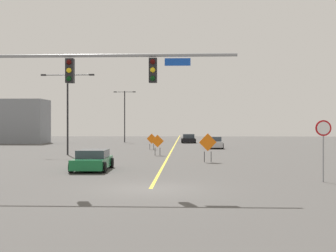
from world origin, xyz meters
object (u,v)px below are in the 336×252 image
Objects in this scene: traffic_signal_assembly at (72,81)px; construction_sign_median_near at (152,140)px; car_silver_far at (214,143)px; street_lamp_far_right at (125,112)px; car_green_near at (93,160)px; construction_sign_median_far at (158,142)px; construction_sign_left_shoulder at (208,144)px; street_lamp_far_left at (68,105)px; stop_sign at (323,139)px; car_black_distant at (188,139)px.

traffic_signal_assembly is 29.81m from construction_sign_median_near.
car_silver_far is at bearing 75.92° from traffic_signal_assembly.
car_green_near is at bearing -84.79° from street_lamp_far_right.
street_lamp_far_right is 29.07m from construction_sign_median_far.
traffic_signal_assembly is 5.15× the size of construction_sign_left_shoulder.
street_lamp_far_left is at bearing -92.68° from street_lamp_far_right.
stop_sign is 13.26m from car_green_near.
street_lamp_far_right reaches higher than construction_sign_median_far.
traffic_signal_assembly is 2.74× the size of car_black_distant.
traffic_signal_assembly is at bearing -84.71° from car_green_near.
street_lamp_far_left is at bearing 111.04° from car_green_near.
car_black_distant is at bearing 100.88° from car_silver_far.
construction_sign_median_far is at bearing -115.75° from car_silver_far.
construction_sign_median_far is at bearing 116.95° from stop_sign.
street_lamp_far_left reaches higher than construction_sign_median_near.
car_green_near is (-1.86, -21.96, -0.50)m from construction_sign_median_near.
traffic_signal_assembly is 1.38× the size of street_lamp_far_right.
street_lamp_far_left is at bearing -127.86° from construction_sign_median_near.
car_green_near is (-12.18, 5.02, -1.49)m from stop_sign.
car_green_near is at bearing 95.29° from traffic_signal_assembly.
street_lamp_far_left is 27.85m from street_lamp_far_right.
stop_sign is 0.69× the size of car_green_near.
traffic_signal_assembly is 8.64m from car_green_near.
construction_sign_median_far is 13.20m from car_silver_far.
street_lamp_far_right reaches higher than car_black_distant.
street_lamp_far_right is at bearing 109.11° from stop_sign.
car_black_distant is at bearing 92.10° from construction_sign_left_shoulder.
construction_sign_median_far reaches higher than car_green_near.
construction_sign_median_near reaches higher than car_silver_far.
car_silver_far is at bearing 70.38° from car_green_near.
street_lamp_far_right is 4.28× the size of construction_sign_median_far.
construction_sign_median_far is at bearing 120.70° from construction_sign_left_shoulder.
car_black_distant is at bearing 67.44° from street_lamp_far_left.
traffic_signal_assembly is 20.91m from construction_sign_median_far.
street_lamp_far_left reaches higher than stop_sign.
construction_sign_median_near is (1.16, 29.58, -3.52)m from traffic_signal_assembly.
street_lamp_far_right is 1.90× the size of car_silver_far.
construction_sign_median_far is at bearing 83.36° from traffic_signal_assembly.
stop_sign is at bearing -82.07° from car_black_distant.
car_green_near is at bearing -140.50° from construction_sign_left_shoulder.
construction_sign_left_shoulder is at bearing -94.92° from car_silver_far.
car_green_near is at bearing 157.62° from stop_sign.
construction_sign_median_near is (6.90, 8.87, -3.41)m from street_lamp_far_left.
construction_sign_median_far reaches higher than car_silver_far.
construction_sign_median_far is at bearing -76.33° from street_lamp_far_right.
stop_sign is at bearing -22.38° from car_green_near.
stop_sign is 1.70× the size of construction_sign_median_near.
construction_sign_median_far is (1.23, -9.10, 0.07)m from construction_sign_median_near.
traffic_signal_assembly reaches higher than construction_sign_median_near.
street_lamp_far_left is at bearing 133.56° from stop_sign.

